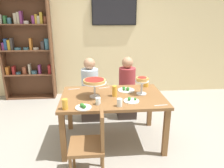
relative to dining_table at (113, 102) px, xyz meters
name	(u,v)px	position (x,y,z in m)	size (l,w,h in m)	color
ground_plane	(113,140)	(0.00, 0.00, -0.65)	(12.00, 12.00, 0.00)	gray
rear_partition	(104,35)	(0.00, 2.20, 0.75)	(8.00, 0.12, 2.80)	beige
dining_table	(113,102)	(0.00, 0.00, 0.00)	(1.48, 0.97, 0.74)	brown
bookshelf	(27,48)	(-1.72, 2.02, 0.50)	(1.10, 0.30, 2.21)	brown
television	(114,12)	(0.23, 2.11, 1.27)	(1.00, 0.05, 0.57)	black
diner_far_right	(127,92)	(0.34, 0.81, -0.16)	(0.34, 0.34, 1.15)	#382D28
diner_far_left	(90,94)	(-0.34, 0.78, -0.16)	(0.34, 0.34, 1.15)	#382D28
chair_near_left	(93,141)	(-0.30, -0.75, -0.16)	(0.40, 0.40, 0.87)	brown
deep_dish_pizza_stand	(94,82)	(-0.26, -0.01, 0.31)	(0.34, 0.34, 0.26)	silver
personal_pizza_stand	(142,82)	(0.43, 0.04, 0.28)	(0.20, 0.20, 0.26)	silver
salad_plate_near_diner	(83,107)	(-0.41, -0.39, 0.11)	(0.20, 0.20, 0.07)	white
salad_plate_far_diner	(126,90)	(0.23, 0.20, 0.11)	(0.26, 0.26, 0.07)	white
salad_plate_spare	(131,100)	(0.23, -0.22, 0.10)	(0.21, 0.21, 0.06)	white
beer_glass_amber_tall	(65,104)	(-0.63, -0.40, 0.16)	(0.07, 0.07, 0.13)	gold
beer_glass_amber_short	(115,91)	(0.03, -0.01, 0.17)	(0.07, 0.07, 0.16)	gold
beer_glass_amber_spare	(146,83)	(0.58, 0.37, 0.16)	(0.08, 0.08, 0.14)	gold
water_glass_clear_near	(120,102)	(0.06, -0.37, 0.14)	(0.07, 0.07, 0.10)	white
water_glass_clear_far	(98,101)	(-0.22, -0.29, 0.14)	(0.07, 0.07, 0.09)	white
cutlery_fork_near	(104,88)	(-0.10, 0.37, 0.09)	(0.18, 0.02, 0.01)	silver
cutlery_knife_near	(161,105)	(0.60, -0.39, 0.09)	(0.18, 0.02, 0.01)	silver
cutlery_fork_far	(74,89)	(-0.58, 0.35, 0.09)	(0.18, 0.02, 0.01)	silver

